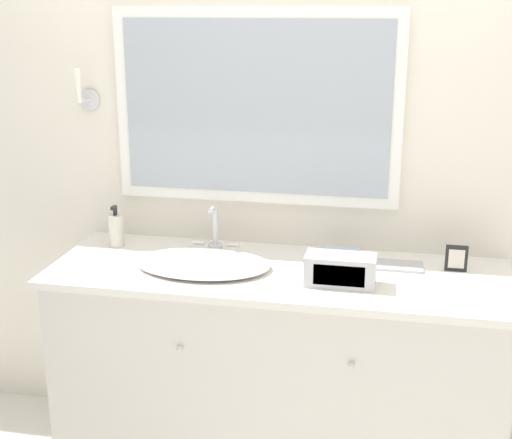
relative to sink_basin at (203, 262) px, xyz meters
name	(u,v)px	position (x,y,z in m)	size (l,w,h in m)	color
wall_back	(292,153)	(0.29, 0.36, 0.37)	(8.00, 0.18, 2.55)	silver
vanity_counter	(277,372)	(0.30, 0.02, -0.46)	(1.79, 0.62, 0.89)	beige
sink_basin	(203,262)	(0.00, 0.00, 0.00)	(0.54, 0.41, 0.20)	white
soap_bottle	(116,230)	(-0.43, 0.17, 0.05)	(0.06, 0.06, 0.18)	beige
appliance_box	(340,270)	(0.54, -0.08, 0.04)	(0.26, 0.12, 0.11)	#BCBCC1
picture_frame	(456,258)	(0.97, 0.15, 0.03)	(0.08, 0.01, 0.10)	black
hand_towel_near_sink	(340,255)	(0.52, 0.18, 0.00)	(0.16, 0.10, 0.04)	#A8B7C6
metal_tray	(400,266)	(0.76, 0.15, -0.01)	(0.18, 0.12, 0.01)	#ADADB2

